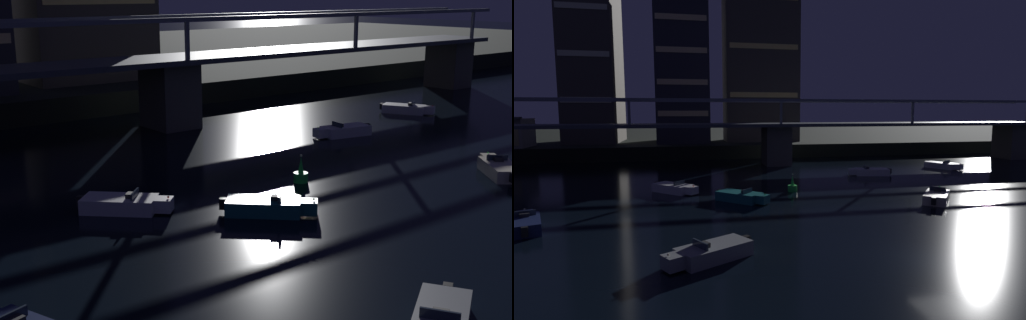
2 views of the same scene
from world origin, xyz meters
TOP-DOWN VIEW (x-y plane):
  - ground_plane at (0.00, 0.00)m, footprint 400.00×400.00m
  - far_riverbank at (0.00, 87.15)m, footprint 240.00×80.00m
  - river_bridge at (0.00, 39.14)m, footprint 85.02×6.40m
  - tower_west_low at (-28.48, 59.91)m, footprint 8.48×13.51m
  - tower_west_tall at (-13.09, 57.38)m, footprint 8.86×12.58m
  - tower_central at (0.97, 57.35)m, footprint 13.15×8.44m
  - speedboat_near_left at (8.23, 12.76)m, footprint 4.13×4.60m
  - speedboat_near_center at (-11.70, 2.74)m, footprint 4.85×3.64m
  - speedboat_near_right at (-8.27, 16.20)m, footprint 4.43×4.34m
  - speedboat_mid_left at (-14.00, 21.31)m, footprint 4.42×4.35m
  - speedboat_mid_center at (-23.27, 10.65)m, footprint 2.98×5.13m
  - speedboat_mid_right at (9.01, 27.30)m, footprint 5.22×2.56m
  - speedboat_far_left at (21.18, 30.69)m, footprint 3.45×4.92m
  - channel_buoy at (-2.81, 19.53)m, footprint 0.90×0.90m

SIDE VIEW (x-z plane):
  - ground_plane at x=0.00m, z-range 0.00..0.00m
  - speedboat_near_left at x=8.23m, z-range -0.17..0.99m
  - speedboat_near_center at x=-11.70m, z-range -0.17..0.99m
  - speedboat_near_right at x=-8.27m, z-range -0.17..0.99m
  - speedboat_mid_left at x=-14.00m, z-range -0.17..0.99m
  - speedboat_mid_center at x=-23.27m, z-range -0.17..0.99m
  - speedboat_mid_right at x=9.01m, z-range -0.17..0.99m
  - speedboat_far_left at x=21.18m, z-range -0.17..0.99m
  - channel_buoy at x=-2.81m, z-range -0.40..1.36m
  - far_riverbank at x=0.00m, z-range 0.00..2.20m
  - river_bridge at x=0.00m, z-range -0.26..9.12m
  - tower_west_tall at x=-13.09m, z-range 2.05..28.36m
  - tower_west_low at x=-28.48m, z-range 2.05..39.36m
  - tower_central at x=0.97m, z-range 2.05..44.50m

